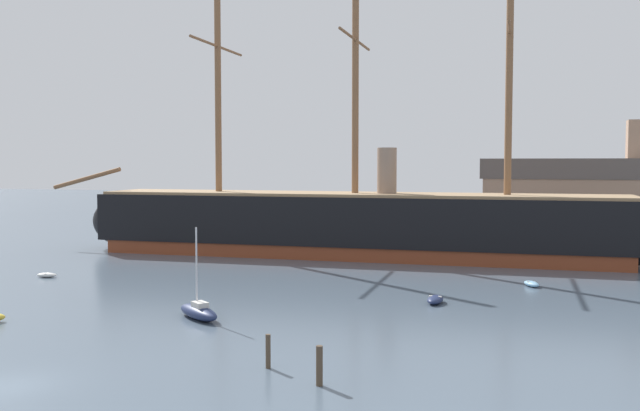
{
  "coord_description": "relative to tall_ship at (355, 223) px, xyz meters",
  "views": [
    {
      "loc": [
        23.66,
        -26.31,
        10.43
      ],
      "look_at": [
        3.68,
        35.22,
        6.46
      ],
      "focal_mm": 39.86,
      "sensor_mm": 36.0,
      "label": 1
    }
  ],
  "objects": [
    {
      "name": "dinghy_mid_left",
      "position": [
        -22.8,
        -22.31,
        -3.49
      ],
      "size": [
        1.95,
        1.23,
        0.43
      ],
      "color": "silver",
      "rests_on": "ground"
    },
    {
      "name": "mooring_piling_left_pair",
      "position": [
        6.96,
        -42.39,
        -2.84
      ],
      "size": [
        0.26,
        0.26,
        1.73
      ],
      "primitive_type": "cylinder",
      "color": "#4C3D2D",
      "rests_on": "ground"
    },
    {
      "name": "dinghy_mid_right",
      "position": [
        12.47,
        -23.31,
        -3.41
      ],
      "size": [
        1.19,
        2.54,
        0.59
      ],
      "color": "#1E284C",
      "rests_on": "ground"
    },
    {
      "name": "dinghy_distant_centre",
      "position": [
        -3.24,
        16.87,
        -3.49
      ],
      "size": [
        1.78,
        1.98,
        0.44
      ],
      "color": "#7FB2D6",
      "rests_on": "ground"
    },
    {
      "name": "tall_ship",
      "position": [
        0.0,
        0.0,
        0.0
      ],
      "size": [
        70.8,
        15.44,
        34.04
      ],
      "color": "brown",
      "rests_on": "ground"
    },
    {
      "name": "ground_plane",
      "position": [
        -3.29,
        -48.89,
        -3.71
      ],
      "size": [
        400.0,
        400.0,
        0.0
      ],
      "primitive_type": "plane",
      "color": "#4C5B6B"
    },
    {
      "name": "dinghy_far_right",
      "position": [
        28.13,
        4.71,
        -3.43
      ],
      "size": [
        2.56,
        1.61,
        0.56
      ],
      "color": "#1E284C",
      "rests_on": "ground"
    },
    {
      "name": "sailboat_near_centre",
      "position": [
        -1.71,
        -33.33,
        -3.2
      ],
      "size": [
        4.59,
        3.93,
        6.1
      ],
      "color": "#1E284C",
      "rests_on": "ground"
    },
    {
      "name": "dinghy_alongside_stern",
      "position": [
        19.04,
        -13.69,
        -3.47
      ],
      "size": [
        1.75,
        2.17,
        0.47
      ],
      "color": "#7FB2D6",
      "rests_on": "ground"
    },
    {
      "name": "mooring_piling_nearest",
      "position": [
        10.3,
        -44.27,
        -2.76
      ],
      "size": [
        0.32,
        0.32,
        1.89
      ],
      "primitive_type": "cylinder",
      "color": "#4C3D2D",
      "rests_on": "ground"
    }
  ]
}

